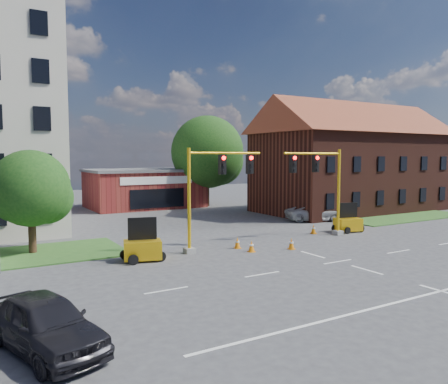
% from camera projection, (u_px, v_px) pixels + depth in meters
% --- Properties ---
extents(ground, '(120.00, 120.00, 0.00)m').
position_uv_depth(ground, '(338.00, 262.00, 23.63)').
color(ground, '#414143').
rests_on(ground, ground).
extents(grass_verge_ne, '(14.00, 4.00, 0.08)m').
position_uv_depth(grass_verge_ne, '(408.00, 218.00, 40.45)').
color(grass_verge_ne, '#2C5A21').
rests_on(grass_verge_ne, ground).
extents(lane_markings, '(60.00, 36.00, 0.01)m').
position_uv_depth(lane_markings, '(383.00, 274.00, 21.05)').
color(lane_markings, white).
rests_on(lane_markings, ground).
extents(brick_shop, '(12.40, 8.40, 4.30)m').
position_uv_depth(brick_shop, '(144.00, 188.00, 49.22)').
color(brick_shop, maroon).
rests_on(brick_shop, ground).
extents(townhouse_row, '(21.00, 11.00, 11.50)m').
position_uv_depth(townhouse_row, '(353.00, 154.00, 45.99)').
color(townhouse_row, '#451D14').
rests_on(townhouse_row, ground).
extents(tree_large, '(8.67, 8.25, 10.33)m').
position_uv_depth(tree_large, '(210.00, 154.00, 49.91)').
color(tree_large, '#331F12').
rests_on(tree_large, ground).
extents(tree_nw_front, '(4.68, 4.46, 6.08)m').
position_uv_depth(tree_nw_front, '(35.00, 191.00, 25.47)').
color(tree_nw_front, '#331F12').
rests_on(tree_nw_front, ground).
extents(signal_mast_west, '(5.30, 0.60, 6.20)m').
position_uv_depth(signal_mast_west, '(214.00, 186.00, 26.27)').
color(signal_mast_west, gray).
rests_on(signal_mast_west, ground).
extents(signal_mast_east, '(5.30, 0.60, 6.20)m').
position_uv_depth(signal_mast_east, '(322.00, 182.00, 30.67)').
color(signal_mast_east, gray).
rests_on(signal_mast_east, ground).
extents(trailer_west, '(2.29, 1.84, 2.27)m').
position_uv_depth(trailer_west, '(143.00, 248.00, 23.84)').
color(trailer_west, yellow).
rests_on(trailer_west, ground).
extents(trailer_east, '(2.11, 1.66, 2.11)m').
position_uv_depth(trailer_east, '(348.00, 223.00, 32.99)').
color(trailer_east, yellow).
rests_on(trailer_east, ground).
extents(cone_a, '(0.40, 0.40, 0.70)m').
position_uv_depth(cone_a, '(237.00, 243.00, 27.05)').
color(cone_a, orange).
rests_on(cone_a, ground).
extents(cone_b, '(0.40, 0.40, 0.70)m').
position_uv_depth(cone_b, '(251.00, 246.00, 26.03)').
color(cone_b, orange).
rests_on(cone_b, ground).
extents(cone_c, '(0.40, 0.40, 0.70)m').
position_uv_depth(cone_c, '(291.00, 244.00, 26.79)').
color(cone_c, orange).
rests_on(cone_c, ground).
extents(cone_d, '(0.40, 0.40, 0.70)m').
position_uv_depth(cone_d, '(313.00, 229.00, 32.21)').
color(cone_d, orange).
rests_on(cone_d, ground).
extents(pickup_white, '(5.54, 3.90, 1.40)m').
position_uv_depth(pickup_white, '(314.00, 213.00, 38.66)').
color(pickup_white, silver).
rests_on(pickup_white, ground).
extents(sedan_dark, '(3.34, 5.27, 1.67)m').
position_uv_depth(sedan_dark, '(45.00, 323.00, 12.74)').
color(sedan_dark, black).
rests_on(sedan_dark, ground).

